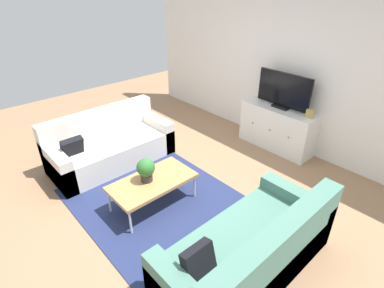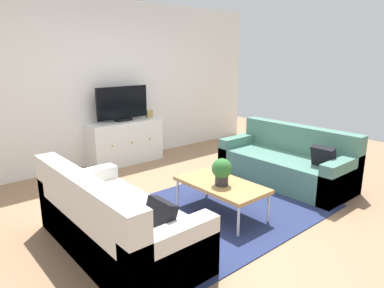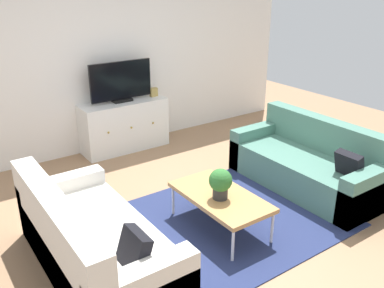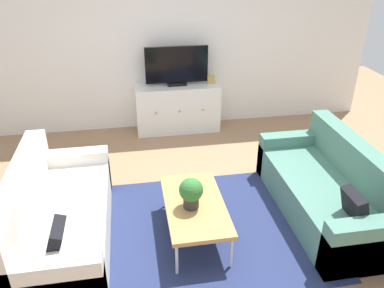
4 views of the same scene
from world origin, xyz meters
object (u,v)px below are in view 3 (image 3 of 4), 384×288
Objects in this scene: potted_plant at (220,182)px; flat_screen_tv at (121,82)px; coffee_table at (220,197)px; tv_console at (124,126)px; couch_right_side at (311,165)px; couch_left_side at (88,246)px; mantel_clock at (154,92)px.

potted_plant is 0.33× the size of flat_screen_tv.
coffee_table is 0.85× the size of tv_console.
coffee_table is (-1.51, -0.11, 0.09)m from couch_right_side.
couch_left_side and couch_right_side have the same top height.
mantel_clock is at bearing -2.22° from flat_screen_tv.
flat_screen_tv is at bearing 57.38° from couch_left_side.
tv_console is 9.79× the size of mantel_clock.
tv_console is (-1.34, 2.37, 0.09)m from couch_right_side.
tv_console is at bearing 119.45° from couch_right_side.
tv_console is 0.66m from flat_screen_tv.
mantel_clock is (0.73, 2.54, 0.24)m from potted_plant.
couch_left_side is at bearing 180.00° from couch_right_side.
flat_screen_tv reaches higher than couch_right_side.
couch_right_side is at bearing -60.76° from flat_screen_tv.
potted_plant is (-0.04, -0.05, 0.20)m from coffee_table.
flat_screen_tv is (1.53, 2.39, 0.75)m from couch_left_side.
mantel_clock is at bearing 73.86° from potted_plant.
couch_left_side reaches higher than tv_console.
mantel_clock is at bearing 109.14° from couch_right_side.
flat_screen_tv reaches higher than couch_left_side.
flat_screen_tv is at bearing 177.78° from mantel_clock.
potted_plant is at bearing -94.87° from flat_screen_tv.
couch_left_side is at bearing 175.29° from coffee_table.
potted_plant is at bearing -7.04° from couch_left_side.
couch_right_side is 2.73m from tv_console.
coffee_table is 2.62m from mantel_clock.
couch_left_side reaches higher than coffee_table.
couch_left_side is at bearing -130.79° from mantel_clock.
couch_left_side is 1.36m from potted_plant.
flat_screen_tv is at bearing 86.03° from coffee_table.
tv_console is (0.22, 2.54, -0.19)m from potted_plant.
couch_right_side is 14.44× the size of mantel_clock.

